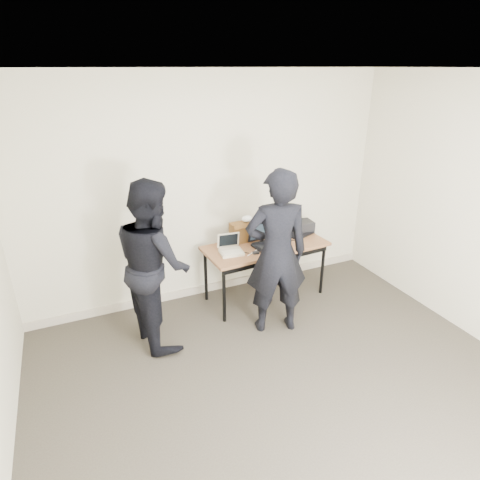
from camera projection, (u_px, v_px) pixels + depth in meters
room at (317, 273)px, 2.88m from camera, size 4.60×4.60×2.80m
desk at (266, 249)px, 4.88m from camera, size 1.54×0.74×0.72m
laptop_beige at (231, 249)px, 4.64m from camera, size 0.29×0.28×0.21m
laptop_center at (266, 240)px, 4.83m from camera, size 0.39×0.38×0.27m
laptop_right at (295, 229)px, 5.18m from camera, size 0.44×0.44×0.26m
leather_satchel at (245, 231)px, 4.93m from camera, size 0.36×0.19×0.25m
tissue at (247, 219)px, 4.88m from camera, size 0.13×0.10×0.08m
equipment_box at (303, 226)px, 5.22m from camera, size 0.26×0.23×0.15m
power_brick at (256, 253)px, 4.62m from camera, size 0.07×0.05×0.03m
cables at (269, 244)px, 4.87m from camera, size 1.15×0.45×0.01m
person_typist at (277, 254)px, 4.18m from camera, size 0.75×0.59×1.83m
person_observer at (154, 264)px, 4.05m from camera, size 0.78×0.94×1.76m
baseboard at (214, 286)px, 5.27m from camera, size 4.50×0.03×0.10m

